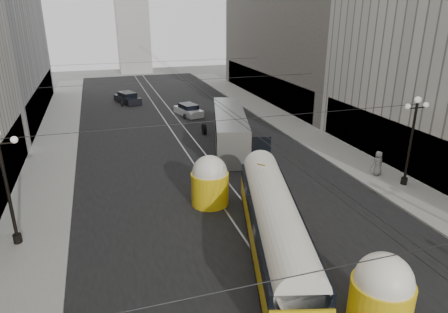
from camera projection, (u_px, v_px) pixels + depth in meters
road at (188, 142)px, 38.09m from camera, size 20.00×85.00×0.02m
sidewalk_left at (56, 142)px, 37.80m from camera, size 4.00×72.00×0.15m
sidewalk_right at (286, 122)px, 44.59m from camera, size 4.00×72.00×0.15m
rail_left at (180, 143)px, 37.88m from camera, size 0.12×85.00×0.04m
rail_right at (195, 142)px, 38.31m from camera, size 0.12×85.00×0.04m
lamppost_left_mid at (6, 181)px, 20.27m from camera, size 1.86×0.44×6.37m
lamppost_right_mid at (412, 136)px, 27.40m from camera, size 1.86×0.44×6.37m
catenary at (189, 82)px, 35.18m from camera, size 25.00×72.00×0.23m
streetcar at (275, 223)px, 20.51m from camera, size 5.87×14.91×3.36m
city_bus at (230, 128)px, 36.52m from camera, size 5.86×13.10×3.22m
sedan_white_far at (188, 110)px, 47.46m from camera, size 2.88×4.73×1.39m
sedan_dark_far at (128, 98)px, 53.64m from camera, size 3.42×5.12×1.50m
pedestrian_sidewalk_right at (378, 163)px, 29.99m from camera, size 0.92×0.58×1.86m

